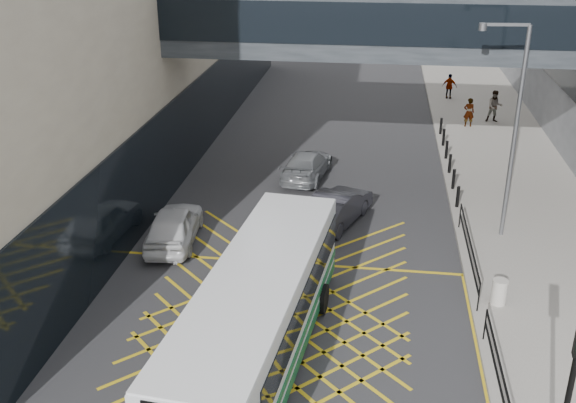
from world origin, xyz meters
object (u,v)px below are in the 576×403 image
at_px(street_lamp, 512,121).
at_px(pedestrian_b, 495,106).
at_px(car_dark, 337,207).
at_px(bus, 259,314).
at_px(car_silver, 307,164).
at_px(litter_bin, 499,292).
at_px(pedestrian_c, 450,86).
at_px(car_white, 174,225).
at_px(pedestrian_a, 469,112).
at_px(traffic_light, 574,377).

xyz_separation_m(street_lamp, pedestrian_b, (1.94, 15.19, -3.55)).
distance_m(car_dark, street_lamp, 7.29).
distance_m(bus, pedestrian_b, 25.83).
xyz_separation_m(car_silver, litter_bin, (7.20, -10.31, -0.10)).
bearing_deg(pedestrian_c, car_silver, 80.20).
bearing_deg(car_white, litter_bin, 159.70).
bearing_deg(car_white, car_dark, -162.34).
bearing_deg(pedestrian_a, car_dark, 60.07).
relative_size(car_white, pedestrian_b, 2.49).
bearing_deg(pedestrian_b, traffic_light, -97.29).
relative_size(car_white, pedestrian_c, 2.84).
bearing_deg(car_dark, car_silver, -50.06).
xyz_separation_m(bus, car_white, (-4.44, 6.78, -0.85)).
bearing_deg(litter_bin, pedestrian_a, 86.90).
bearing_deg(street_lamp, pedestrian_c, 85.58).
height_order(bus, pedestrian_a, bus).
bearing_deg(car_dark, street_lamp, -164.37).
distance_m(litter_bin, pedestrian_c, 25.25).
relative_size(car_silver, street_lamp, 0.55).
xyz_separation_m(street_lamp, pedestrian_c, (-0.21, 20.20, -3.67)).
xyz_separation_m(bus, traffic_light, (7.02, -3.45, 1.36)).
xyz_separation_m(car_dark, litter_bin, (5.46, -5.52, -0.12)).
xyz_separation_m(car_dark, car_silver, (-1.74, 4.79, -0.03)).
distance_m(car_silver, pedestrian_a, 12.05).
xyz_separation_m(car_silver, traffic_light, (7.31, -17.54, 2.26)).
bearing_deg(pedestrian_a, pedestrian_b, -148.67).
bearing_deg(pedestrian_b, pedestrian_c, 111.11).
height_order(bus, car_dark, bus).
relative_size(traffic_light, street_lamp, 0.54).
bearing_deg(pedestrian_b, pedestrian_a, -146.40).
bearing_deg(traffic_light, pedestrian_a, 94.60).
distance_m(car_white, car_silver, 8.40).
relative_size(bus, litter_bin, 12.91).
relative_size(car_white, pedestrian_a, 2.78).
distance_m(bus, traffic_light, 7.94).
relative_size(litter_bin, pedestrian_b, 0.45).
height_order(traffic_light, pedestrian_c, traffic_light).
bearing_deg(litter_bin, street_lamp, 82.55).
distance_m(car_dark, pedestrian_c, 20.59).
bearing_deg(car_white, street_lamp, -175.81).
xyz_separation_m(bus, pedestrian_b, (9.50, 24.02, -0.50)).
relative_size(bus, car_dark, 2.40).
bearing_deg(street_lamp, traffic_light, -97.54).
bearing_deg(litter_bin, pedestrian_c, 88.97).
relative_size(car_white, car_dark, 1.03).
relative_size(car_silver, pedestrian_b, 2.35).
relative_size(bus, pedestrian_b, 5.82).
distance_m(car_silver, traffic_light, 19.14).
distance_m(car_silver, litter_bin, 12.57).
relative_size(litter_bin, pedestrian_c, 0.51).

